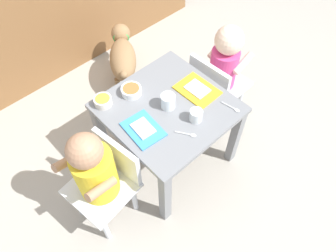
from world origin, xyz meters
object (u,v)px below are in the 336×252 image
seated_child_right (223,65)px  water_cup_right (169,102)px  spoon_by_right_tray (232,108)px  cereal_bowl_right_side (131,91)px  food_tray_left (143,129)px  dining_table (168,116)px  food_tray_right (197,90)px  cereal_bowl_left_side (103,101)px  seated_child_left (97,171)px  spoon_by_left_tray (188,134)px  water_cup_left (196,116)px  dog (123,56)px

seated_child_right → water_cup_right: size_ratio=8.79×
water_cup_right → spoon_by_right_tray: bearing=-45.5°
cereal_bowl_right_side → food_tray_left: bearing=-116.1°
dining_table → food_tray_right: bearing=-7.8°
cereal_bowl_left_side → seated_child_left: bearing=-132.2°
seated_child_right → spoon_by_left_tray: (-0.50, -0.22, 0.05)m
water_cup_right → cereal_bowl_right_side: bearing=112.6°
water_cup_left → cereal_bowl_left_side: water_cup_left is taller
food_tray_left → cereal_bowl_left_side: size_ratio=2.26×
dog → spoon_by_right_tray: (0.00, -0.89, 0.24)m
seated_child_left → spoon_by_right_tray: 0.69m
water_cup_left → spoon_by_right_tray: water_cup_left is taller
water_cup_left → cereal_bowl_right_side: (-0.11, 0.33, -0.01)m
cereal_bowl_right_side → dog: bearing=59.0°
water_cup_left → water_cup_right: 0.15m
seated_child_left → food_tray_left: bearing=1.6°
seated_child_left → food_tray_right: 0.63m
food_tray_right → water_cup_right: 0.18m
spoon_by_left_tray → dog: bearing=72.8°
seated_child_left → water_cup_left: 0.51m
cereal_bowl_left_side → spoon_by_left_tray: size_ratio=0.96×
seated_child_right → spoon_by_left_tray: seated_child_right is taller
dining_table → seated_child_right: 0.45m
seated_child_right → spoon_by_right_tray: seated_child_right is taller
cereal_bowl_right_side → food_tray_right: bearing=-39.8°
water_cup_left → cereal_bowl_right_side: bearing=109.1°
food_tray_left → water_cup_right: (0.18, 0.02, 0.03)m
food_tray_left → spoon_by_right_tray: bearing=-26.3°
spoon_by_right_tray → cereal_bowl_right_side: bearing=125.8°
food_tray_left → spoon_by_right_tray: food_tray_left is taller
seated_child_right → spoon_by_left_tray: 0.54m
food_tray_right → water_cup_right: water_cup_right is taller
food_tray_right → water_cup_right: bearing=172.7°
food_tray_right → seated_child_right: bearing=12.3°
food_tray_right → spoon_by_right_tray: size_ratio=2.06×
food_tray_left → food_tray_right: 0.35m
seated_child_left → water_cup_left: seated_child_left is taller
food_tray_right → water_cup_right: size_ratio=2.79×
dining_table → cereal_bowl_right_side: (-0.07, 0.19, 0.10)m
seated_child_right → water_cup_right: 0.45m
seated_child_left → cereal_bowl_left_side: size_ratio=7.74×
dining_table → seated_child_left: bearing=-175.9°
food_tray_right → dining_table: bearing=172.2°
seated_child_right → dog: bearing=110.2°
food_tray_right → cereal_bowl_left_side: bearing=147.7°
seated_child_left → cereal_bowl_left_side: 0.35m
food_tray_right → cereal_bowl_right_side: 0.33m
food_tray_left → cereal_bowl_left_side: bearing=99.0°
dog → spoon_by_left_tray: bearing=-107.2°
cereal_bowl_left_side → spoon_by_left_tray: cereal_bowl_left_side is taller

